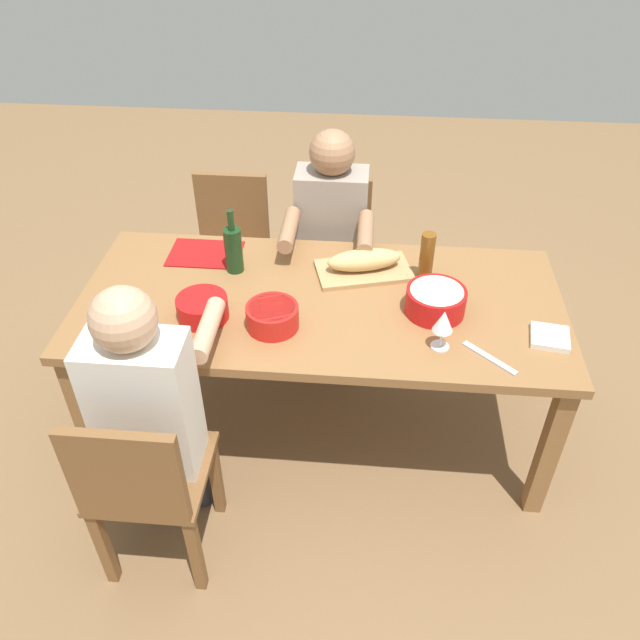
{
  "coord_description": "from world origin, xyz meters",
  "views": [
    {
      "loc": [
        0.18,
        -2.08,
        2.3
      ],
      "look_at": [
        0.0,
        0.0,
        0.63
      ],
      "focal_mm": 35.78,
      "sensor_mm": 36.0,
      "label": 1
    }
  ],
  "objects_px": {
    "serving_bowl_greens": "(272,315)",
    "chair_near_left": "(144,483)",
    "chair_far_center": "(333,251)",
    "wine_glass": "(443,323)",
    "diner_far_center": "(331,234)",
    "wine_bottle": "(233,249)",
    "serving_bowl_salad": "(202,307)",
    "serving_bowl_pasta": "(436,300)",
    "napkin_stack": "(550,337)",
    "chair_far_left": "(231,246)",
    "bread_loaf": "(364,260)",
    "diner_near_left": "(149,401)",
    "beer_bottle": "(427,257)",
    "cutting_board": "(364,271)",
    "dining_table": "(320,314)"
  },
  "relations": [
    {
      "from": "chair_near_left",
      "to": "serving_bowl_pasta",
      "type": "xyz_separation_m",
      "value": [
        1.0,
        0.73,
        0.32
      ]
    },
    {
      "from": "chair_far_left",
      "to": "diner_far_center",
      "type": "height_order",
      "value": "diner_far_center"
    },
    {
      "from": "chair_far_left",
      "to": "diner_near_left",
      "type": "bearing_deg",
      "value": -90.0
    },
    {
      "from": "chair_near_left",
      "to": "wine_bottle",
      "type": "bearing_deg",
      "value": 80.48
    },
    {
      "from": "bread_loaf",
      "to": "serving_bowl_salad",
      "type": "bearing_deg",
      "value": -149.32
    },
    {
      "from": "wine_bottle",
      "to": "napkin_stack",
      "type": "xyz_separation_m",
      "value": [
        1.27,
        -0.36,
        -0.1
      ]
    },
    {
      "from": "diner_near_left",
      "to": "serving_bowl_pasta",
      "type": "relative_size",
      "value": 5.07
    },
    {
      "from": "wine_glass",
      "to": "beer_bottle",
      "type": "bearing_deg",
      "value": 95.31
    },
    {
      "from": "chair_far_center",
      "to": "serving_bowl_greens",
      "type": "distance_m",
      "value": 1.03
    },
    {
      "from": "chair_near_left",
      "to": "serving_bowl_salad",
      "type": "height_order",
      "value": "chair_near_left"
    },
    {
      "from": "chair_near_left",
      "to": "bread_loaf",
      "type": "xyz_separation_m",
      "value": [
        0.71,
        0.98,
        0.32
      ]
    },
    {
      "from": "bread_loaf",
      "to": "beer_bottle",
      "type": "bearing_deg",
      "value": -5.83
    },
    {
      "from": "serving_bowl_pasta",
      "to": "wine_bottle",
      "type": "relative_size",
      "value": 0.82
    },
    {
      "from": "chair_far_center",
      "to": "wine_glass",
      "type": "bearing_deg",
      "value": -65.5
    },
    {
      "from": "serving_bowl_salad",
      "to": "bread_loaf",
      "type": "bearing_deg",
      "value": 30.68
    },
    {
      "from": "wine_glass",
      "to": "napkin_stack",
      "type": "distance_m",
      "value": 0.43
    },
    {
      "from": "dining_table",
      "to": "napkin_stack",
      "type": "distance_m",
      "value": 0.91
    },
    {
      "from": "wine_bottle",
      "to": "serving_bowl_salad",
      "type": "bearing_deg",
      "value": -100.32
    },
    {
      "from": "serving_bowl_greens",
      "to": "chair_near_left",
      "type": "bearing_deg",
      "value": -123.14
    },
    {
      "from": "chair_near_left",
      "to": "beer_bottle",
      "type": "bearing_deg",
      "value": 44.36
    },
    {
      "from": "serving_bowl_greens",
      "to": "napkin_stack",
      "type": "bearing_deg",
      "value": 0.63
    },
    {
      "from": "wine_bottle",
      "to": "chair_near_left",
      "type": "bearing_deg",
      "value": -99.52
    },
    {
      "from": "diner_near_left",
      "to": "bread_loaf",
      "type": "relative_size",
      "value": 3.75
    },
    {
      "from": "bread_loaf",
      "to": "wine_bottle",
      "type": "distance_m",
      "value": 0.56
    },
    {
      "from": "wine_bottle",
      "to": "beer_bottle",
      "type": "relative_size",
      "value": 1.32
    },
    {
      "from": "chair_far_left",
      "to": "bread_loaf",
      "type": "bearing_deg",
      "value": -38.37
    },
    {
      "from": "dining_table",
      "to": "bread_loaf",
      "type": "xyz_separation_m",
      "value": [
        0.17,
        0.21,
        0.14
      ]
    },
    {
      "from": "diner_far_center",
      "to": "wine_glass",
      "type": "distance_m",
      "value": 0.98
    },
    {
      "from": "serving_bowl_greens",
      "to": "cutting_board",
      "type": "xyz_separation_m",
      "value": [
        0.34,
        0.4,
        -0.04
      ]
    },
    {
      "from": "diner_far_center",
      "to": "wine_bottle",
      "type": "distance_m",
      "value": 0.58
    },
    {
      "from": "chair_near_left",
      "to": "chair_far_center",
      "type": "xyz_separation_m",
      "value": [
        0.54,
        1.54,
        0.0
      ]
    },
    {
      "from": "napkin_stack",
      "to": "chair_far_center",
      "type": "bearing_deg",
      "value": 132.86
    },
    {
      "from": "serving_bowl_salad",
      "to": "serving_bowl_pasta",
      "type": "bearing_deg",
      "value": 7.2
    },
    {
      "from": "dining_table",
      "to": "chair_far_center",
      "type": "height_order",
      "value": "chair_far_center"
    },
    {
      "from": "diner_near_left",
      "to": "napkin_stack",
      "type": "xyz_separation_m",
      "value": [
        1.43,
        0.41,
        0.05
      ]
    },
    {
      "from": "chair_far_center",
      "to": "serving_bowl_pasta",
      "type": "height_order",
      "value": "chair_far_center"
    },
    {
      "from": "chair_near_left",
      "to": "napkin_stack",
      "type": "bearing_deg",
      "value": 22.46
    },
    {
      "from": "diner_far_center",
      "to": "napkin_stack",
      "type": "height_order",
      "value": "diner_far_center"
    },
    {
      "from": "wine_bottle",
      "to": "napkin_stack",
      "type": "bearing_deg",
      "value": -15.81
    },
    {
      "from": "diner_far_center",
      "to": "wine_glass",
      "type": "xyz_separation_m",
      "value": [
        0.47,
        -0.85,
        0.16
      ]
    },
    {
      "from": "diner_far_center",
      "to": "diner_near_left",
      "type": "bearing_deg",
      "value": -114.82
    },
    {
      "from": "chair_far_left",
      "to": "serving_bowl_salad",
      "type": "distance_m",
      "value": 0.99
    },
    {
      "from": "wine_glass",
      "to": "diner_far_center",
      "type": "bearing_deg",
      "value": 119.02
    },
    {
      "from": "bread_loaf",
      "to": "beer_bottle",
      "type": "distance_m",
      "value": 0.26
    },
    {
      "from": "diner_far_center",
      "to": "wine_bottle",
      "type": "relative_size",
      "value": 4.14
    },
    {
      "from": "wine_bottle",
      "to": "serving_bowl_greens",
      "type": "bearing_deg",
      "value": -59.47
    },
    {
      "from": "serving_bowl_pasta",
      "to": "wine_glass",
      "type": "height_order",
      "value": "wine_glass"
    },
    {
      "from": "chair_far_left",
      "to": "bread_loaf",
      "type": "height_order",
      "value": "same"
    },
    {
      "from": "serving_bowl_greens",
      "to": "serving_bowl_salad",
      "type": "bearing_deg",
      "value": 173.31
    },
    {
      "from": "dining_table",
      "to": "beer_bottle",
      "type": "relative_size",
      "value": 8.98
    }
  ]
}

